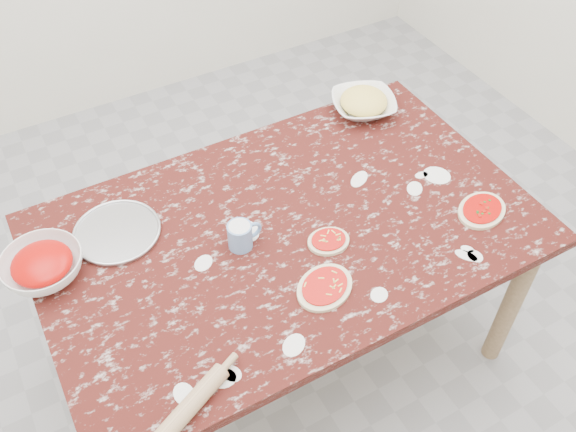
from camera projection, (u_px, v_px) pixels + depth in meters
The scene contains 10 objects.
ground at pixel (288, 348), 2.58m from camera, with size 4.00×4.00×0.00m, color gray.
worktable at pixel (288, 243), 2.09m from camera, with size 1.60×1.00×0.75m.
pizza_tray at pixel (117, 233), 2.00m from camera, with size 0.28×0.28×0.01m, color #B2B2B7.
sauce_bowl at pixel (43, 267), 1.87m from camera, with size 0.24×0.24×0.08m, color white.
cheese_bowl at pixel (363, 105), 2.43m from camera, with size 0.24×0.24×0.06m, color white.
flour_mug at pixel (241, 235), 1.94m from camera, with size 0.12×0.08×0.09m.
pizza_left at pixel (325, 287), 1.85m from camera, with size 0.23×0.21×0.02m.
pizza_mid at pixel (328, 241), 1.98m from camera, with size 0.15×0.13×0.02m.
pizza_right at pixel (482, 210), 2.07m from camera, with size 0.22×0.19×0.02m.
rolling_pin at pixel (191, 405), 1.58m from camera, with size 0.05×0.05×0.24m, color tan.
Camera 1 is at (-0.66, -1.20, 2.25)m, focal length 38.78 mm.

